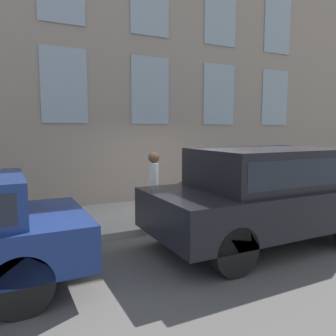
{
  "coord_description": "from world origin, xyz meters",
  "views": [
    {
      "loc": [
        -6.11,
        3.82,
        2.18
      ],
      "look_at": [
        0.5,
        0.51,
        1.32
      ],
      "focal_mm": 35.0,
      "sensor_mm": 36.0,
      "label": 1
    }
  ],
  "objects": [
    {
      "name": "fire_hydrant",
      "position": [
        0.46,
        0.17,
        0.58
      ],
      "size": [
        0.38,
        0.48,
        0.84
      ],
      "color": "red",
      "rests_on": "sidewalk"
    },
    {
      "name": "person",
      "position": [
        0.53,
        0.85,
        1.08
      ],
      "size": [
        0.37,
        0.25,
        1.55
      ],
      "rotation": [
        0.0,
        0.0,
        0.94
      ],
      "color": "navy",
      "rests_on": "sidewalk"
    },
    {
      "name": "parked_truck_charcoal_near",
      "position": [
        -1.44,
        -0.58,
        1.06
      ],
      "size": [
        2.06,
        4.39,
        1.84
      ],
      "color": "black",
      "rests_on": "ground_plane"
    },
    {
      "name": "sidewalk",
      "position": [
        1.33,
        0.0,
        0.08
      ],
      "size": [
        2.66,
        60.0,
        0.15
      ],
      "color": "#9E9B93",
      "rests_on": "ground_plane"
    },
    {
      "name": "building_facade",
      "position": [
        2.81,
        0.0,
        5.38
      ],
      "size": [
        0.33,
        40.0,
        10.75
      ],
      "color": "gray",
      "rests_on": "ground_plane"
    },
    {
      "name": "ground_plane",
      "position": [
        0.0,
        0.0,
        0.0
      ],
      "size": [
        80.0,
        80.0,
        0.0
      ],
      "primitive_type": "plane",
      "color": "#514F4C"
    }
  ]
}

